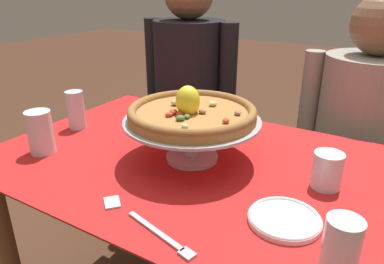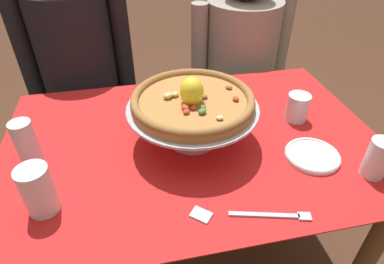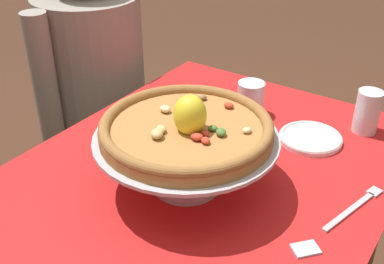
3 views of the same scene
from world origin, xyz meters
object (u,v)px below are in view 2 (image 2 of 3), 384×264
at_px(diner_left, 84,86).
at_px(diner_right, 239,73).
at_px(side_plate, 312,155).
at_px(dinner_fork, 275,215).
at_px(pizza_stand, 193,115).
at_px(water_glass_side_right, 297,109).
at_px(sugar_packet, 201,215).
at_px(water_glass_front_right, 377,161).
at_px(water_glass_front_left, 39,193).
at_px(water_glass_side_left, 27,144).
at_px(pizza, 193,100).

bearing_deg(diner_left, diner_right, 3.57).
relative_size(side_plate, diner_left, 0.13).
height_order(side_plate, dinner_fork, side_plate).
bearing_deg(pizza_stand, water_glass_side_right, 6.47).
height_order(dinner_fork, diner_right, diner_right).
distance_m(pizza_stand, diner_right, 0.82).
bearing_deg(dinner_fork, sugar_packet, 167.45).
height_order(pizza_stand, water_glass_front_right, pizza_stand).
distance_m(water_glass_front_left, water_glass_side_left, 0.21).
bearing_deg(side_plate, diner_right, 85.78).
bearing_deg(pizza, water_glass_side_left, 179.36).
distance_m(dinner_fork, diner_left, 1.11).
relative_size(side_plate, diner_right, 0.14).
height_order(water_glass_front_right, water_glass_side_left, water_glass_side_left).
relative_size(pizza, dinner_fork, 1.83).
xyz_separation_m(pizza_stand, sugar_packet, (-0.04, -0.30, -0.10)).
bearing_deg(water_glass_front_left, water_glass_front_right, -3.80).
bearing_deg(pizza_stand, pizza, -111.78).
bearing_deg(pizza, pizza_stand, 68.22).
bearing_deg(water_glass_front_left, sugar_packet, -15.09).
distance_m(water_glass_front_right, water_glass_side_left, 0.99).
relative_size(sugar_packet, diner_right, 0.04).
xyz_separation_m(water_glass_front_right, sugar_packet, (-0.51, -0.04, -0.05)).
relative_size(water_glass_front_right, water_glass_front_left, 0.87).
xyz_separation_m(pizza_stand, dinner_fork, (0.14, -0.34, -0.10)).
distance_m(water_glass_side_left, diner_left, 0.65).
bearing_deg(sugar_packet, pizza, 82.00).
relative_size(water_glass_front_right, diner_left, 0.09).
relative_size(water_glass_front_left, side_plate, 0.83).
xyz_separation_m(water_glass_front_left, side_plate, (0.76, 0.04, -0.05)).
relative_size(pizza_stand, diner_right, 0.34).
distance_m(water_glass_front_right, dinner_fork, 0.34).
height_order(diner_left, diner_right, diner_left).
distance_m(water_glass_side_right, dinner_fork, 0.46).
bearing_deg(water_glass_front_right, water_glass_side_right, 105.89).
xyz_separation_m(water_glass_front_right, water_glass_side_right, (-0.09, 0.30, -0.01)).
height_order(water_glass_front_left, sugar_packet, water_glass_front_left).
height_order(water_glass_front_left, dinner_fork, water_glass_front_left).
bearing_deg(pizza_stand, sugar_packet, -98.04).
bearing_deg(water_glass_side_left, pizza, -0.64).
height_order(pizza, water_glass_front_left, pizza).
distance_m(water_glass_front_right, water_glass_front_left, 0.89).
distance_m(water_glass_front_left, diner_right, 1.22).
xyz_separation_m(water_glass_side_left, diner_right, (0.88, 0.68, -0.20)).
bearing_deg(water_glass_front_right, dinner_fork, -165.75).
relative_size(pizza_stand, water_glass_side_left, 2.90).
relative_size(side_plate, sugar_packet, 3.24).
bearing_deg(diner_left, pizza_stand, -57.85).
height_order(water_glass_side_right, diner_left, diner_left).
distance_m(pizza, sugar_packet, 0.34).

